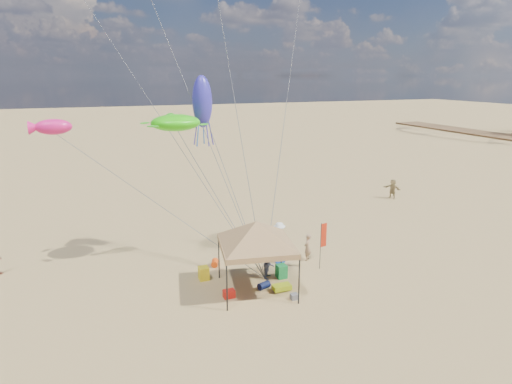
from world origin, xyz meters
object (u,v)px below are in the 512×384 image
at_px(canopy_tent, 257,224).
at_px(person_near_a, 307,247).
at_px(cooler_red, 229,294).
at_px(beach_cart, 282,287).
at_px(cooler_blue, 280,259).
at_px(feather_flag, 323,238).
at_px(chair_green, 281,271).
at_px(chair_yellow, 204,273).
at_px(person_far_c, 393,189).
at_px(person_near_c, 279,238).
at_px(person_near_b, 269,264).

xyz_separation_m(canopy_tent, person_near_a, (4.01, 2.32, -2.66)).
distance_m(cooler_red, beach_cart, 2.64).
xyz_separation_m(cooler_blue, beach_cart, (-1.30, -3.16, 0.01)).
height_order(feather_flag, chair_green, feather_flag).
distance_m(feather_flag, chair_yellow, 6.62).
distance_m(chair_green, person_far_c, 18.43).
bearing_deg(person_near_a, cooler_red, -16.15).
distance_m(canopy_tent, cooler_blue, 4.84).
bearing_deg(beach_cart, person_near_c, 67.48).
xyz_separation_m(canopy_tent, person_near_c, (2.94, 3.86, -2.49)).
xyz_separation_m(chair_green, beach_cart, (-0.59, -1.34, -0.15)).
relative_size(cooler_red, chair_yellow, 0.77).
relative_size(person_near_a, person_far_c, 0.92).
bearing_deg(canopy_tent, person_near_c, 52.69).
distance_m(person_near_a, person_near_b, 3.16).
bearing_deg(person_near_a, person_far_c, 173.79).
relative_size(chair_green, chair_yellow, 1.00).
bearing_deg(chair_yellow, person_far_c, 25.82).
relative_size(chair_yellow, person_near_b, 0.45).
xyz_separation_m(chair_green, person_far_c, (15.18, 10.45, 0.51)).
xyz_separation_m(feather_flag, person_near_c, (-1.30, 2.82, -0.83)).
height_order(feather_flag, person_far_c, feather_flag).
distance_m(chair_yellow, person_near_a, 6.17).
xyz_separation_m(beach_cart, person_near_c, (1.82, 4.38, 0.75)).
bearing_deg(canopy_tent, person_near_a, 30.09).
height_order(cooler_red, person_near_c, person_near_c).
height_order(feather_flag, cooler_red, feather_flag).
height_order(person_near_b, person_far_c, person_far_c).
height_order(cooler_blue, chair_green, chair_green).
bearing_deg(person_near_c, person_near_b, 80.10).
bearing_deg(cooler_red, person_near_a, 24.82).
bearing_deg(person_near_a, chair_green, -7.73).
height_order(cooler_blue, person_near_b, person_near_b).
bearing_deg(person_near_a, cooler_blue, -52.37).
xyz_separation_m(cooler_red, person_far_c, (18.38, 11.48, 0.67)).
bearing_deg(chair_yellow, beach_cart, -38.23).
bearing_deg(person_near_c, chair_green, 91.32).
xyz_separation_m(cooler_blue, chair_yellow, (-4.57, -0.59, 0.16)).
distance_m(canopy_tent, person_near_b, 3.08).
bearing_deg(chair_green, chair_yellow, 162.22).
height_order(canopy_tent, person_far_c, canopy_tent).
xyz_separation_m(canopy_tent, chair_green, (1.71, 0.82, -3.10)).
bearing_deg(canopy_tent, chair_green, 25.52).
height_order(cooler_blue, person_far_c, person_far_c).
relative_size(cooler_blue, chair_green, 0.77).
bearing_deg(cooler_blue, beach_cart, -112.30).
bearing_deg(person_near_a, chair_yellow, -38.45).
distance_m(canopy_tent, feather_flag, 4.67).
bearing_deg(chair_green, person_near_b, 157.01).
bearing_deg(feather_flag, person_near_b, 179.51).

